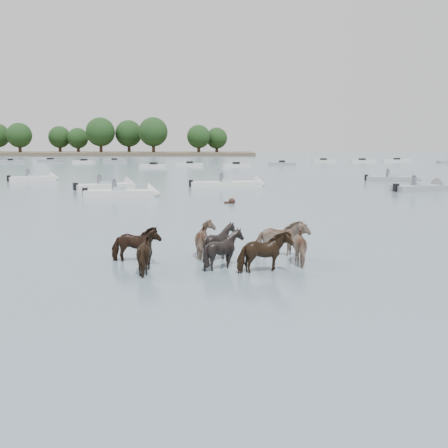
{
  "coord_description": "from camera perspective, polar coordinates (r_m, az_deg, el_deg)",
  "views": [
    {
      "loc": [
        2.3,
        -14.67,
        3.76
      ],
      "look_at": [
        2.13,
        2.09,
        1.1
      ],
      "focal_mm": 40.9,
      "sensor_mm": 36.0,
      "label": 1
    }
  ],
  "objects": [
    {
      "name": "motorboat_a",
      "position": [
        43.38,
        -12.26,
        4.13
      ],
      "size": [
        5.27,
        4.03,
        1.92
      ],
      "rotation": [
        0.0,
        0.0,
        0.54
      ],
      "color": "silver",
      "rests_on": "ground"
    },
    {
      "name": "motorboat_c",
      "position": [
        44.6,
        1.3,
        4.46
      ],
      "size": [
        6.82,
        2.47,
        1.92
      ],
      "rotation": [
        0.0,
        0.0,
        0.13
      ],
      "color": "silver",
      "rests_on": "ground"
    },
    {
      "name": "motorboat_b",
      "position": [
        36.93,
        -10.36,
        3.37
      ],
      "size": [
        5.57,
        1.95,
        1.92
      ],
      "rotation": [
        0.0,
        0.0,
        0.07
      ],
      "color": "silver",
      "rests_on": "ground"
    },
    {
      "name": "swimming_pony",
      "position": [
        32.29,
        0.79,
        2.5
      ],
      "size": [
        0.72,
        0.44,
        0.44
      ],
      "color": "black",
      "rests_on": "ground"
    },
    {
      "name": "motorboat_e",
      "position": [
        53.97,
        19.04,
        4.76
      ],
      "size": [
        5.63,
        2.66,
        1.92
      ],
      "rotation": [
        0.0,
        0.0,
        -0.2
      ],
      "color": "gray",
      "rests_on": "ground"
    },
    {
      "name": "treeline",
      "position": [
        180.34,
        -23.8,
        9.14
      ],
      "size": [
        145.73,
        21.07,
        11.77
      ],
      "color": "#382619",
      "rests_on": "ground"
    },
    {
      "name": "ground",
      "position": [
        15.31,
        -8.12,
        -5.28
      ],
      "size": [
        400.0,
        400.0,
        0.0
      ],
      "primitive_type": "plane",
      "color": "slate",
      "rests_on": "ground"
    },
    {
      "name": "pony_herd",
      "position": [
        16.09,
        0.1,
        -2.54
      ],
      "size": [
        6.99,
        3.8,
        1.36
      ],
      "color": "black",
      "rests_on": "ground"
    },
    {
      "name": "distant_flotilla",
      "position": [
        95.79,
        0.62,
        6.91
      ],
      "size": [
        104.69,
        27.45,
        0.93
      ],
      "color": "silver",
      "rests_on": "ground"
    },
    {
      "name": "shoreline",
      "position": [
        179.87,
        -23.31,
        7.24
      ],
      "size": [
        160.0,
        30.0,
        1.0
      ],
      "primitive_type": "cube",
      "color": "#4C4233",
      "rests_on": "ground"
    },
    {
      "name": "motorboat_f",
      "position": [
        54.97,
        -19.89,
        4.79
      ],
      "size": [
        5.02,
        3.63,
        1.92
      ],
      "rotation": [
        0.0,
        0.0,
        0.48
      ],
      "color": "silver",
      "rests_on": "ground"
    },
    {
      "name": "motorboat_d",
      "position": [
        43.95,
        21.68,
        3.76
      ],
      "size": [
        5.07,
        3.1,
        1.92
      ],
      "rotation": [
        0.0,
        0.0,
        0.34
      ],
      "color": "gray",
      "rests_on": "ground"
    }
  ]
}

